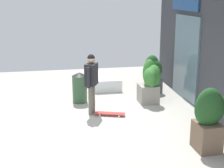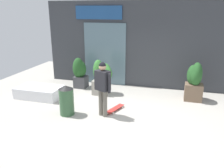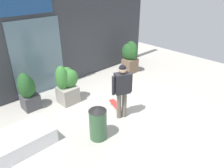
# 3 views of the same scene
# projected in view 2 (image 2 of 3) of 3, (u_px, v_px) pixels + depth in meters

# --- Properties ---
(ground_plane) EXTENTS (12.00, 12.00, 0.00)m
(ground_plane) POSITION_uv_depth(u_px,v_px,m) (121.00, 114.00, 6.83)
(ground_plane) COLOR #B2ADA3
(building_facade) EXTENTS (7.57, 0.31, 3.32)m
(building_facade) POSITION_uv_depth(u_px,v_px,m) (137.00, 45.00, 8.96)
(building_facade) COLOR #383A3F
(building_facade) RESTS_ON ground_plane
(skateboarder) EXTENTS (0.54, 0.40, 1.61)m
(skateboarder) POSITION_uv_depth(u_px,v_px,m) (103.00, 84.00, 6.44)
(skateboarder) COLOR #666056
(skateboarder) RESTS_ON ground_plane
(skateboard) EXTENTS (0.43, 0.81, 0.08)m
(skateboard) POSITION_uv_depth(u_px,v_px,m) (115.00, 109.00, 7.06)
(skateboard) COLOR red
(skateboard) RESTS_ON ground_plane
(planter_box_left) EXTENTS (0.58, 0.68, 1.33)m
(planter_box_left) POSITION_uv_depth(u_px,v_px,m) (195.00, 79.00, 7.67)
(planter_box_left) COLOR brown
(planter_box_left) RESTS_ON ground_plane
(planter_box_right) EXTENTS (0.73, 0.59, 1.26)m
(planter_box_right) POSITION_uv_depth(u_px,v_px,m) (102.00, 77.00, 8.34)
(planter_box_right) COLOR gray
(planter_box_right) RESTS_ON ground_plane
(planter_box_mid) EXTENTS (0.52, 0.56, 1.20)m
(planter_box_mid) POSITION_uv_depth(u_px,v_px,m) (80.00, 72.00, 9.02)
(planter_box_mid) COLOR #47474C
(planter_box_mid) RESTS_ON ground_plane
(trash_bin) EXTENTS (0.44, 0.44, 0.90)m
(trash_bin) POSITION_uv_depth(u_px,v_px,m) (67.00, 100.00, 6.68)
(trash_bin) COLOR #335938
(trash_bin) RESTS_ON ground_plane
(snow_ledge) EXTENTS (1.57, 0.90, 0.38)m
(snow_ledge) POSITION_uv_depth(u_px,v_px,m) (40.00, 92.00, 8.10)
(snow_ledge) COLOR white
(snow_ledge) RESTS_ON ground_plane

